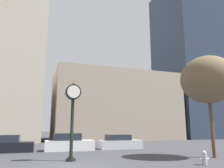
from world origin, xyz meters
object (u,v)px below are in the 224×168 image
object	(u,v)px
car_black	(6,145)
bare_tree	(208,80)
street_clock	(73,106)
car_white	(69,143)
fire_hydrant_near	(204,158)
car_silver	(119,143)

from	to	relation	value
car_black	bare_tree	size ratio (longest dim) A/B	0.60
street_clock	car_white	world-z (taller)	street_clock
fire_hydrant_near	car_black	bearing A→B (deg)	137.19
street_clock	car_white	distance (m)	6.69
car_black	car_silver	size ratio (longest dim) A/B	1.04
car_black	car_silver	bearing A→B (deg)	1.50
car_white	car_silver	bearing A→B (deg)	4.54
car_black	car_white	bearing A→B (deg)	-0.57
car_black	fire_hydrant_near	bearing A→B (deg)	-41.01
fire_hydrant_near	bare_tree	xyz separation A→B (m)	(2.63, 2.06, 4.88)
car_black	fire_hydrant_near	distance (m)	14.72
car_white	fire_hydrant_near	world-z (taller)	car_white
car_black	car_white	world-z (taller)	car_white
car_black	car_silver	xyz separation A→B (m)	(9.74, -0.05, -0.03)
bare_tree	street_clock	bearing A→B (deg)	169.90
street_clock	fire_hydrant_near	world-z (taller)	street_clock
fire_hydrant_near	car_white	bearing A→B (deg)	120.71
car_white	bare_tree	xyz separation A→B (m)	(8.45, -7.74, 4.64)
car_white	car_black	bearing A→B (deg)	-179.70
car_black	bare_tree	distance (m)	16.29
fire_hydrant_near	car_silver	bearing A→B (deg)	96.10
street_clock	fire_hydrant_near	size ratio (longest dim) A/B	6.46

